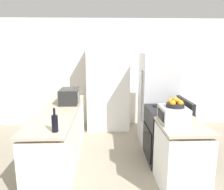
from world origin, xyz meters
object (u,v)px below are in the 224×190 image
at_px(refrigerator, 157,99).
at_px(toaster_oven, 173,115).
at_px(fruit_bowl, 175,104).
at_px(wine_bottle, 55,123).
at_px(stove, 166,134).
at_px(microwave, 69,96).
at_px(pantry_cabinet, 108,89).

bearing_deg(refrigerator, toaster_oven, -95.40).
height_order(toaster_oven, fruit_bowl, fruit_bowl).
xyz_separation_m(wine_bottle, fruit_bowl, (1.54, 0.29, 0.15)).
height_order(stove, microwave, microwave).
bearing_deg(toaster_oven, fruit_bowl, -10.86).
bearing_deg(pantry_cabinet, wine_bottle, -104.93).
xyz_separation_m(stove, microwave, (-1.68, 0.45, 0.58)).
relative_size(refrigerator, wine_bottle, 6.19).
relative_size(pantry_cabinet, microwave, 4.06).
distance_m(microwave, wine_bottle, 1.41).
relative_size(pantry_cabinet, stove, 1.82).
relative_size(microwave, fruit_bowl, 1.99).
distance_m(pantry_cabinet, wine_bottle, 2.66).
relative_size(refrigerator, microwave, 3.76).
bearing_deg(stove, wine_bottle, -149.65).
height_order(wine_bottle, toaster_oven, wine_bottle).
bearing_deg(toaster_oven, microwave, 144.38).
height_order(pantry_cabinet, wine_bottle, pantry_cabinet).
bearing_deg(fruit_bowl, stove, 80.98).
bearing_deg(wine_bottle, toaster_oven, 10.91).
distance_m(pantry_cabinet, toaster_oven, 2.42).
height_order(pantry_cabinet, microwave, pantry_cabinet).
distance_m(wine_bottle, fruit_bowl, 1.57).
distance_m(stove, toaster_oven, 0.88).
relative_size(refrigerator, fruit_bowl, 7.51).
distance_m(microwave, toaster_oven, 1.92).
bearing_deg(stove, microwave, 165.07).
xyz_separation_m(pantry_cabinet, fruit_bowl, (0.85, -2.28, 0.19)).
height_order(refrigerator, wine_bottle, refrigerator).
relative_size(stove, toaster_oven, 2.54).
bearing_deg(pantry_cabinet, microwave, -122.10).
xyz_separation_m(pantry_cabinet, microwave, (-0.73, -1.16, 0.07)).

